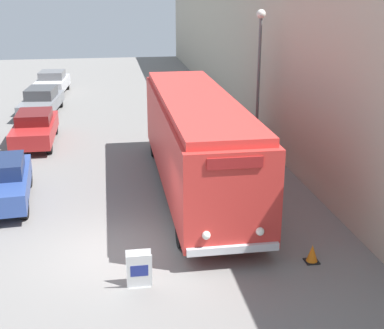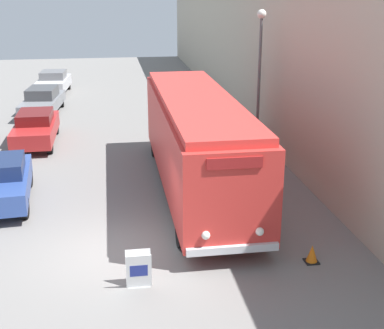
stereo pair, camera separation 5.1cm
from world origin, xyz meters
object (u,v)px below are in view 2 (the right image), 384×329
object	(u,v)px
vintage_bus	(197,139)
sign_board	(139,270)
traffic_cone	(312,254)
parked_car_far	(43,101)
streetlamp	(260,62)
parked_car_near	(0,181)
parked_car_mid	(36,128)
parked_car_distant	(54,82)

from	to	relation	value
vintage_bus	sign_board	world-z (taller)	vintage_bus
sign_board	traffic_cone	bearing A→B (deg)	6.28
parked_car_far	streetlamp	bearing A→B (deg)	-37.91
parked_car_near	sign_board	bearing A→B (deg)	-59.20
vintage_bus	parked_car_far	world-z (taller)	vintage_bus
vintage_bus	parked_car_mid	distance (m)	9.28
parked_car_distant	traffic_cone	bearing A→B (deg)	-66.07
vintage_bus	parked_car_distant	distance (m)	19.76
parked_car_near	parked_car_mid	size ratio (longest dim) A/B	0.94
parked_car_far	sign_board	bearing A→B (deg)	-71.86
sign_board	streetlamp	size ratio (longest dim) A/B	0.15
parked_car_near	parked_car_mid	xyz separation A→B (m)	(0.33, 6.95, -0.03)
streetlamp	parked_car_distant	size ratio (longest dim) A/B	1.43
parked_car_near	parked_car_mid	world-z (taller)	parked_car_near
streetlamp	traffic_cone	bearing A→B (deg)	-96.25
sign_board	streetlamp	world-z (taller)	streetlamp
parked_car_near	vintage_bus	bearing A→B (deg)	-3.26
streetlamp	parked_car_near	xyz separation A→B (m)	(-9.70, -3.74, -3.12)
sign_board	parked_car_far	distance (m)	19.25
parked_car_distant	traffic_cone	xyz separation A→B (m)	(8.61, -24.14, -0.50)
vintage_bus	traffic_cone	size ratio (longest dim) A/B	23.00
vintage_bus	traffic_cone	bearing A→B (deg)	-68.77
parked_car_mid	parked_car_near	bearing A→B (deg)	-92.92
vintage_bus	parked_car_far	size ratio (longest dim) A/B	2.30
parked_car_near	parked_car_far	size ratio (longest dim) A/B	0.88
vintage_bus	sign_board	bearing A→B (deg)	-111.76
traffic_cone	sign_board	bearing A→B (deg)	-173.72
vintage_bus	parked_car_near	world-z (taller)	vintage_bus
traffic_cone	parked_car_distant	bearing A→B (deg)	109.64
parked_car_far	traffic_cone	bearing A→B (deg)	-58.92
vintage_bus	traffic_cone	world-z (taller)	vintage_bus
parked_car_mid	parked_car_distant	world-z (taller)	parked_car_mid
sign_board	parked_car_mid	size ratio (longest dim) A/B	0.20
vintage_bus	parked_car_mid	size ratio (longest dim) A/B	2.44
vintage_bus	streetlamp	size ratio (longest dim) A/B	1.88
parked_car_mid	traffic_cone	distance (m)	14.88
streetlamp	parked_car_distant	xyz separation A→B (m)	(-9.61, 15.06, -3.17)
parked_car_near	traffic_cone	distance (m)	10.22
parked_car_near	parked_car_distant	world-z (taller)	parked_car_near
vintage_bus	parked_car_distant	size ratio (longest dim) A/B	2.69
sign_board	parked_car_distant	bearing A→B (deg)	99.40
sign_board	parked_car_far	xyz separation A→B (m)	(-4.17, 18.79, 0.28)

